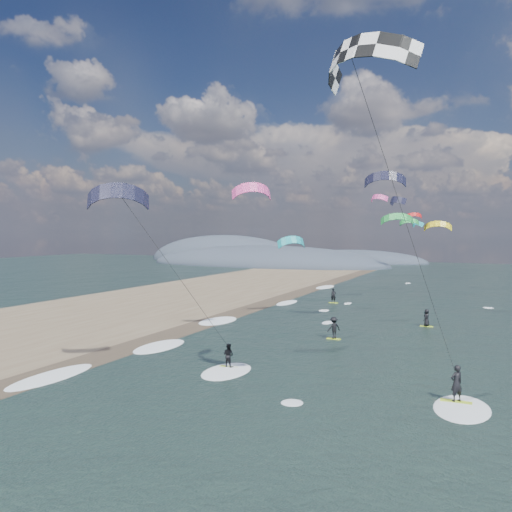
% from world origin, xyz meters
% --- Properties ---
extents(ground, '(260.00, 260.00, 0.00)m').
position_xyz_m(ground, '(0.00, 0.00, 0.00)').
color(ground, black).
rests_on(ground, ground).
extents(wet_sand_strip, '(3.00, 240.00, 0.00)m').
position_xyz_m(wet_sand_strip, '(-12.00, 10.00, 0.00)').
color(wet_sand_strip, '#382D23').
rests_on(wet_sand_strip, ground).
extents(coastal_hills, '(80.00, 41.00, 15.00)m').
position_xyz_m(coastal_hills, '(-44.84, 107.86, 0.00)').
color(coastal_hills, '#3D4756').
rests_on(coastal_hills, ground).
extents(kitesurfer_near_a, '(8.01, 9.30, 16.74)m').
position_xyz_m(kitesurfer_near_a, '(7.06, 6.28, 12.96)').
color(kitesurfer_near_a, '#B7DB26').
rests_on(kitesurfer_near_a, ground).
extents(kitesurfer_near_b, '(6.84, 8.86, 11.86)m').
position_xyz_m(kitesurfer_near_b, '(-5.19, 7.96, 7.12)').
color(kitesurfer_near_b, '#B7DB26').
rests_on(kitesurfer_near_b, ground).
extents(far_kitesurfers, '(12.80, 20.29, 1.76)m').
position_xyz_m(far_kitesurfers, '(1.11, 28.77, 0.85)').
color(far_kitesurfers, '#B7DB26').
rests_on(far_kitesurfers, ground).
extents(bg_kite_field, '(14.30, 75.85, 7.61)m').
position_xyz_m(bg_kite_field, '(-0.22, 53.61, 11.17)').
color(bg_kite_field, black).
rests_on(bg_kite_field, ground).
extents(shoreline_surf, '(2.40, 79.40, 0.11)m').
position_xyz_m(shoreline_surf, '(-10.80, 14.75, 0.00)').
color(shoreline_surf, white).
rests_on(shoreline_surf, ground).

